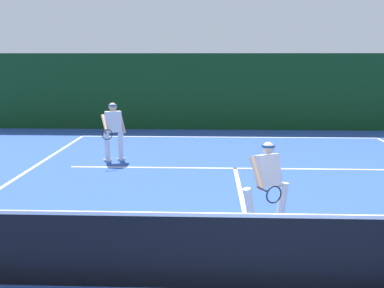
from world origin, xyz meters
The scene contains 8 objects.
court_line_baseline_far centered at (0.00, 11.04, 0.00)m, with size 10.91×0.10×0.01m, color white.
court_line_service centered at (0.00, 6.36, 0.00)m, with size 8.90×0.10×0.01m, color white.
court_line_centre centered at (0.00, 3.20, 0.00)m, with size 0.10×6.40×0.01m, color white.
tennis_net centered at (0.00, 0.00, 0.53)m, with size 11.95×0.09×1.11m.
player_near centered at (0.31, 2.13, 0.84)m, with size 0.89×0.99×1.54m.
player_far centered at (-3.42, 7.09, 0.93)m, with size 0.73×0.93×1.68m.
tennis_ball centered at (1.13, 8.79, 0.03)m, with size 0.07×0.07×0.07m, color #D1E033.
back_fence_windscreen centered at (0.00, 12.80, 1.53)m, with size 20.60×0.12×3.07m, color #103717.
Camera 1 is at (-0.70, -5.35, 2.97)m, focal length 41.97 mm.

